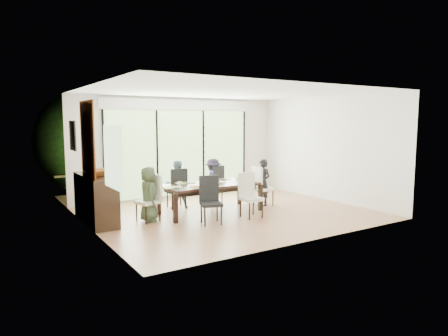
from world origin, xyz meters
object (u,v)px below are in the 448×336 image
chair_near_right (251,195)px  table_top (211,185)px  cup_c (238,179)px  chair_near_left (211,200)px  person_left_end (149,194)px  person_far_right (213,181)px  bowl (96,173)px  chair_far_right (213,184)px  sideboard (96,199)px  vase (211,181)px  chair_left_end (148,198)px  person_right_end (263,182)px  cup_b (219,182)px  laptop (178,187)px  chair_right_end (263,186)px  cup_a (180,184)px  person_far_left (177,185)px

chair_near_right → table_top: bearing=120.6°
cup_c → chair_near_left: bearing=-143.3°
table_top → chair_near_right: (0.50, -0.87, -0.15)m
chair_near_left → person_left_end: person_left_end is taller
person_far_right → bowl: bearing=-2.0°
chair_far_right → bowl: 3.05m
person_left_end → person_far_right: (2.03, 0.83, 0.00)m
table_top → sideboard: sideboard is taller
vase → cup_c: (0.75, 0.05, -0.01)m
chair_left_end → person_far_right: bearing=98.2°
person_right_end → cup_b: size_ratio=12.90×
cup_c → sideboard: sideboard is taller
chair_near_left → bowl: size_ratio=1.90×
table_top → person_right_end: person_right_end is taller
vase → sideboard: bearing=169.2°
vase → laptop: (-0.90, -0.15, -0.04)m
table_top → person_left_end: size_ratio=1.86×
chair_right_end → person_far_right: bearing=50.7°
person_left_end → chair_right_end: bearing=-77.6°
cup_a → laptop: bearing=-121.0°
chair_far_right → person_far_right: person_far_right is taller
chair_right_end → person_far_left: 2.12m
vase → chair_right_end: bearing=-2.0°
person_far_right → cup_b: (-0.40, -0.93, 0.13)m
chair_near_right → cup_a: (-1.20, 1.02, 0.22)m
chair_left_end → cup_a: (0.80, 0.15, 0.22)m
table_top → cup_a: (-0.70, 0.15, 0.07)m
person_far_right → bowl: (-2.97, -0.41, 0.46)m
person_far_left → laptop: person_far_left is taller
cup_b → laptop: bearing=180.0°
person_far_right → vase: person_far_right is taller
person_far_left → chair_near_right: bearing=123.5°
person_far_right → chair_right_end: bearing=129.0°
bowl → chair_near_right: bearing=-23.8°
chair_left_end → chair_far_right: size_ratio=1.00×
chair_right_end → vase: bearing=89.9°
chair_near_right → cup_c: chair_near_right is taller
chair_left_end → chair_near_left: size_ratio=1.00×
person_far_left → laptop: bearing=71.0°
chair_near_left → person_far_left: person_far_left is taller
chair_far_right → chair_near_right: 1.72m
person_right_end → bowl: size_ratio=2.22×
chair_left_end → chair_near_left: 1.33m
chair_right_end → cup_b: chair_right_end is taller
person_far_right → chair_near_left: bearing=48.5°
person_left_end → bowl: size_ratio=2.22×
chair_left_end → bowl: 1.15m
chair_near_right → cup_b: (-0.35, 0.77, 0.22)m
chair_near_left → person_right_end: size_ratio=0.85×
person_right_end → person_far_right: (-0.93, 0.83, 0.00)m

